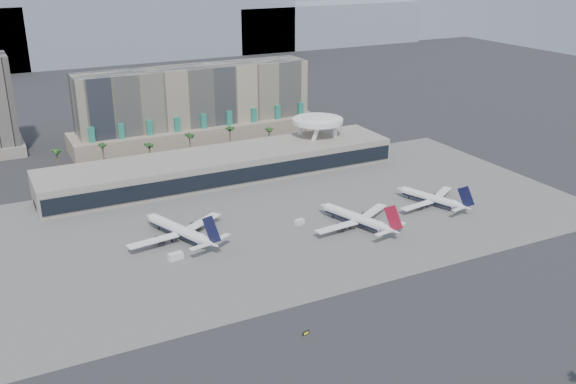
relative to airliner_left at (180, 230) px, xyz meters
name	(u,v)px	position (x,y,z in m)	size (l,w,h in m)	color
ground	(343,276)	(39.79, -52.50, -3.85)	(900.00, 900.00, 0.00)	#232326
apron_pad	(272,218)	(39.79, 2.50, -3.82)	(260.00, 130.00, 0.06)	#5B5B59
mountain_ridge	(110,29)	(67.67, 417.50, 26.04)	(680.00, 60.00, 70.00)	gray
hotel	(196,112)	(49.79, 121.91, 12.95)	(140.00, 30.00, 42.00)	gray
terminal	(223,165)	(39.79, 57.34, 2.66)	(170.00, 32.50, 14.50)	#A0998C
saucer_structure	(318,124)	(94.79, 63.50, 14.60)	(26.00, 26.00, 21.89)	white
palm_row	(210,136)	(46.79, 92.50, 6.64)	(157.80, 2.80, 13.10)	brown
airliner_left	(180,230)	(0.00, 0.00, 0.00)	(40.89, 42.22, 15.28)	white
airliner_centre	(357,218)	(65.80, -20.13, -0.22)	(39.02, 40.40, 14.39)	white
airliner_right	(431,198)	(106.18, -15.70, -0.58)	(34.82, 35.97, 12.98)	white
service_vehicle_a	(176,256)	(-6.58, -15.25, -2.59)	(5.17, 2.53, 2.53)	silver
service_vehicle_b	(299,222)	(46.66, -7.96, -2.84)	(3.94, 2.25, 2.03)	silver
taxiway_sign	(306,333)	(12.32, -77.34, -3.34)	(2.31, 0.86, 1.05)	black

